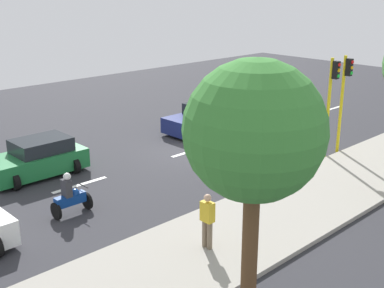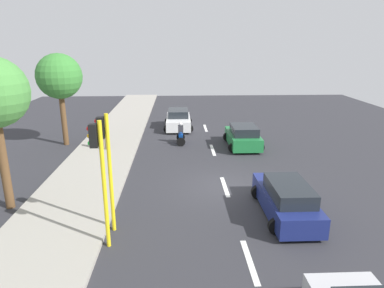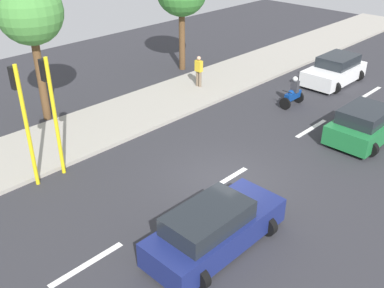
{
  "view_description": "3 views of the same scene",
  "coord_description": "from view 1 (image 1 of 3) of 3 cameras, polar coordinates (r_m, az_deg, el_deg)",
  "views": [
    {
      "loc": [
        16.31,
        -15.38,
        7.56
      ],
      "look_at": [
        2.06,
        -1.9,
        1.27
      ],
      "focal_mm": 47.15,
      "sensor_mm": 36.0,
      "label": 1
    },
    {
      "loc": [
        2.28,
        15.52,
        6.86
      ],
      "look_at": [
        1.52,
        -2.44,
        1.5
      ],
      "focal_mm": 32.09,
      "sensor_mm": 36.0,
      "label": 2
    },
    {
      "loc": [
        -8.64,
        10.63,
        8.93
      ],
      "look_at": [
        1.75,
        -0.05,
        0.86
      ],
      "focal_mm": 41.41,
      "sensor_mm": 36.0,
      "label": 3
    }
  ],
  "objects": [
    {
      "name": "street_tree_south",
      "position": [
        10.31,
        7.07,
        1.23
      ],
      "size": [
        2.98,
        2.98,
        6.18
      ],
      "color": "brown",
      "rests_on": "ground"
    },
    {
      "name": "ground_plane",
      "position": [
        23.67,
        -0.09,
        -0.96
      ],
      "size": [
        40.0,
        60.0,
        0.1
      ],
      "primitive_type": "cube",
      "color": "#2D2D33"
    },
    {
      "name": "car_green",
      "position": [
        21.5,
        -17.14,
        -1.6
      ],
      "size": [
        2.35,
        3.94,
        1.52
      ],
      "color": "#1E7238",
      "rests_on": "ground"
    },
    {
      "name": "traffic_light_midblock",
      "position": [
        23.75,
        16.86,
        5.79
      ],
      "size": [
        0.49,
        0.24,
        4.5
      ],
      "color": "yellow",
      "rests_on": "ground"
    },
    {
      "name": "car_dark_blue",
      "position": [
        26.87,
        1.47,
        3.02
      ],
      "size": [
        2.16,
        4.54,
        1.52
      ],
      "color": "navy",
      "rests_on": "ground"
    },
    {
      "name": "motorcycle",
      "position": [
        17.62,
        -13.59,
        -5.85
      ],
      "size": [
        0.6,
        1.3,
        1.53
      ],
      "color": "black",
      "rests_on": "ground"
    },
    {
      "name": "car_silver",
      "position": [
        31.98,
        10.67,
        5.12
      ],
      "size": [
        2.25,
        4.01,
        1.52
      ],
      "color": "#B7B7BC",
      "rests_on": "ground"
    },
    {
      "name": "pedestrian_near_signal",
      "position": [
        14.67,
        1.75,
        -8.51
      ],
      "size": [
        0.4,
        0.24,
        1.69
      ],
      "color": "#72604C",
      "rests_on": "sidewalk"
    },
    {
      "name": "traffic_light_corner",
      "position": [
        22.84,
        15.5,
        5.45
      ],
      "size": [
        0.49,
        0.24,
        4.5
      ],
      "color": "yellow",
      "rests_on": "ground"
    },
    {
      "name": "lane_stripe_south",
      "position": [
        27.93,
        8.91,
        1.88
      ],
      "size": [
        0.2,
        2.4,
        0.01
      ],
      "primitive_type": "cube",
      "color": "white",
      "rests_on": "ground"
    },
    {
      "name": "lane_stripe_far_south",
      "position": [
        32.75,
        15.4,
        3.81
      ],
      "size": [
        0.2,
        2.4,
        0.01
      ],
      "primitive_type": "cube",
      "color": "white",
      "rests_on": "ground"
    },
    {
      "name": "lane_stripe_mid",
      "position": [
        23.66,
        -0.09,
        -0.83
      ],
      "size": [
        0.2,
        2.4,
        0.01
      ],
      "primitive_type": "cube",
      "color": "white",
      "rests_on": "ground"
    },
    {
      "name": "lane_stripe_north",
      "position": [
        20.27,
        -12.56,
        -4.53
      ],
      "size": [
        0.2,
        2.4,
        0.01
      ],
      "primitive_type": "cube",
      "color": "white",
      "rests_on": "ground"
    },
    {
      "name": "sidewalk",
      "position": [
        19.47,
        14.25,
        -5.39
      ],
      "size": [
        4.0,
        60.0,
        0.15
      ],
      "primitive_type": "cube",
      "color": "#9E998E",
      "rests_on": "ground"
    }
  ]
}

